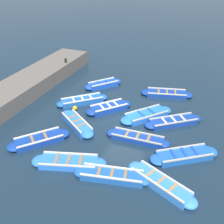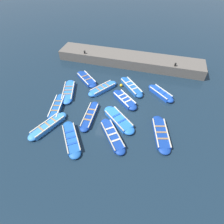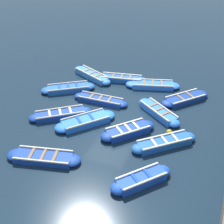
{
  "view_description": "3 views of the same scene",
  "coord_description": "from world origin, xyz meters",
  "px_view_note": "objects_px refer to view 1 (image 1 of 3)",
  "views": [
    {
      "loc": [
        -4.43,
        12.81,
        8.88
      ],
      "look_at": [
        0.91,
        -0.11,
        0.48
      ],
      "focal_mm": 42.0,
      "sensor_mm": 36.0,
      "label": 1
    },
    {
      "loc": [
        -10.57,
        -3.09,
        11.08
      ],
      "look_at": [
        -0.46,
        -0.29,
        0.28
      ],
      "focal_mm": 28.0,
      "sensor_mm": 36.0,
      "label": 2
    },
    {
      "loc": [
        5.98,
        -13.86,
        10.5
      ],
      "look_at": [
        0.07,
        0.19,
        0.35
      ],
      "focal_mm": 50.0,
      "sensor_mm": 36.0,
      "label": 3
    }
  ],
  "objects_px": {
    "boat_outer_left": "(146,115)",
    "boat_mid_row": "(161,183)",
    "boat_outer_right": "(77,123)",
    "boat_bow_out": "(167,94)",
    "boat_alongside": "(109,108)",
    "boat_centre": "(184,155)",
    "bollard_north": "(66,61)",
    "boat_inner_gap": "(82,101)",
    "boat_broadside": "(137,138)",
    "boat_tucked": "(103,84)",
    "boat_stern_in": "(39,140)",
    "boat_far_corner": "(173,122)",
    "boat_end_of_row": "(112,176)",
    "buoy_orange_near": "(75,108)",
    "boat_drifting": "(69,162)"
  },
  "relations": [
    {
      "from": "boat_inner_gap",
      "to": "boat_outer_right",
      "type": "xyz_separation_m",
      "value": [
        -1.05,
        2.68,
        0.01
      ]
    },
    {
      "from": "buoy_orange_near",
      "to": "boat_stern_in",
      "type": "bearing_deg",
      "value": 88.86
    },
    {
      "from": "boat_far_corner",
      "to": "bollard_north",
      "type": "distance_m",
      "value": 10.91
    },
    {
      "from": "boat_inner_gap",
      "to": "boat_stern_in",
      "type": "height_order",
      "value": "boat_inner_gap"
    },
    {
      "from": "boat_tucked",
      "to": "boat_centre",
      "type": "bearing_deg",
      "value": 139.71
    },
    {
      "from": "boat_far_corner",
      "to": "boat_stern_in",
      "type": "relative_size",
      "value": 1.07
    },
    {
      "from": "boat_drifting",
      "to": "boat_stern_in",
      "type": "distance_m",
      "value": 2.62
    },
    {
      "from": "boat_outer_right",
      "to": "boat_outer_left",
      "type": "bearing_deg",
      "value": -144.94
    },
    {
      "from": "boat_alongside",
      "to": "boat_mid_row",
      "type": "distance_m",
      "value": 7.08
    },
    {
      "from": "boat_stern_in",
      "to": "bollard_north",
      "type": "xyz_separation_m",
      "value": [
        3.55,
        -8.86,
        1.1
      ]
    },
    {
      "from": "boat_alongside",
      "to": "boat_tucked",
      "type": "distance_m",
      "value": 3.67
    },
    {
      "from": "boat_broadside",
      "to": "boat_inner_gap",
      "type": "bearing_deg",
      "value": -28.56
    },
    {
      "from": "boat_mid_row",
      "to": "boat_tucked",
      "type": "relative_size",
      "value": 1.28
    },
    {
      "from": "boat_bow_out",
      "to": "boat_centre",
      "type": "relative_size",
      "value": 1.11
    },
    {
      "from": "boat_alongside",
      "to": "boat_drifting",
      "type": "distance_m",
      "value": 5.61
    },
    {
      "from": "buoy_orange_near",
      "to": "boat_bow_out",
      "type": "bearing_deg",
      "value": -139.59
    },
    {
      "from": "boat_mid_row",
      "to": "boat_tucked",
      "type": "xyz_separation_m",
      "value": [
        6.56,
        -8.45,
        0.02
      ]
    },
    {
      "from": "boat_bow_out",
      "to": "boat_mid_row",
      "type": "bearing_deg",
      "value": 100.6
    },
    {
      "from": "boat_far_corner",
      "to": "bollard_north",
      "type": "height_order",
      "value": "bollard_north"
    },
    {
      "from": "bollard_north",
      "to": "boat_bow_out",
      "type": "bearing_deg",
      "value": 175.99
    },
    {
      "from": "boat_broadside",
      "to": "boat_tucked",
      "type": "height_order",
      "value": "boat_tucked"
    },
    {
      "from": "boat_alongside",
      "to": "boat_stern_in",
      "type": "height_order",
      "value": "boat_alongside"
    },
    {
      "from": "boat_drifting",
      "to": "boat_broadside",
      "type": "bearing_deg",
      "value": -128.3
    },
    {
      "from": "boat_outer_left",
      "to": "buoy_orange_near",
      "type": "height_order",
      "value": "boat_outer_left"
    },
    {
      "from": "boat_outer_left",
      "to": "boat_mid_row",
      "type": "relative_size",
      "value": 0.95
    },
    {
      "from": "boat_alongside",
      "to": "boat_drifting",
      "type": "bearing_deg",
      "value": 92.58
    },
    {
      "from": "boat_outer_left",
      "to": "boat_broadside",
      "type": "distance_m",
      "value": 2.51
    },
    {
      "from": "boat_end_of_row",
      "to": "boat_tucked",
      "type": "distance_m",
      "value": 9.85
    },
    {
      "from": "boat_outer_left",
      "to": "boat_mid_row",
      "type": "xyz_separation_m",
      "value": [
        -2.18,
        5.34,
        0.01
      ]
    },
    {
      "from": "boat_drifting",
      "to": "buoy_orange_near",
      "type": "xyz_separation_m",
      "value": [
        2.36,
        -4.78,
        -0.01
      ]
    },
    {
      "from": "boat_stern_in",
      "to": "boat_mid_row",
      "type": "bearing_deg",
      "value": 174.89
    },
    {
      "from": "boat_bow_out",
      "to": "boat_outer_right",
      "type": "relative_size",
      "value": 1.2
    },
    {
      "from": "boat_bow_out",
      "to": "bollard_north",
      "type": "relative_size",
      "value": 11.03
    },
    {
      "from": "boat_alongside",
      "to": "boat_inner_gap",
      "type": "bearing_deg",
      "value": -6.03
    },
    {
      "from": "boat_inner_gap",
      "to": "boat_bow_out",
      "type": "bearing_deg",
      "value": -146.93
    },
    {
      "from": "boat_mid_row",
      "to": "buoy_orange_near",
      "type": "height_order",
      "value": "boat_mid_row"
    },
    {
      "from": "boat_drifting",
      "to": "boat_tucked",
      "type": "bearing_deg",
      "value": -76.69
    },
    {
      "from": "boat_centre",
      "to": "boat_inner_gap",
      "type": "distance_m",
      "value": 8.13
    },
    {
      "from": "bollard_north",
      "to": "buoy_orange_near",
      "type": "distance_m",
      "value": 6.3
    },
    {
      "from": "boat_outer_right",
      "to": "boat_tucked",
      "type": "distance_m",
      "value": 5.7
    },
    {
      "from": "boat_far_corner",
      "to": "bollard_north",
      "type": "bearing_deg",
      "value": -22.87
    },
    {
      "from": "boat_stern_in",
      "to": "boat_tucked",
      "type": "bearing_deg",
      "value": -92.62
    },
    {
      "from": "boat_alongside",
      "to": "boat_outer_right",
      "type": "relative_size",
      "value": 0.93
    },
    {
      "from": "boat_centre",
      "to": "boat_tucked",
      "type": "xyz_separation_m",
      "value": [
        7.22,
        -6.12,
        0.04
      ]
    },
    {
      "from": "boat_alongside",
      "to": "boat_tucked",
      "type": "relative_size",
      "value": 1.05
    },
    {
      "from": "boat_centre",
      "to": "boat_far_corner",
      "type": "distance_m",
      "value": 3.14
    },
    {
      "from": "boat_centre",
      "to": "bollard_north",
      "type": "xyz_separation_m",
      "value": [
        11.12,
        -7.14,
        1.1
      ]
    },
    {
      "from": "boat_inner_gap",
      "to": "boat_stern_in",
      "type": "relative_size",
      "value": 1.0
    },
    {
      "from": "boat_alongside",
      "to": "boat_mid_row",
      "type": "height_order",
      "value": "boat_alongside"
    },
    {
      "from": "bollard_north",
      "to": "boat_stern_in",
      "type": "bearing_deg",
      "value": 111.81
    }
  ]
}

